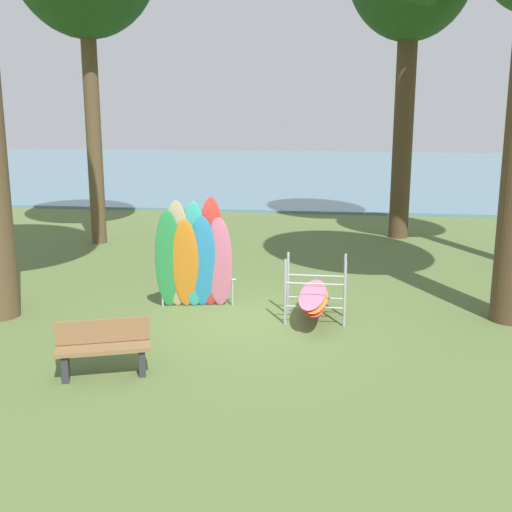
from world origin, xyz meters
TOP-DOWN VIEW (x-y plane):
  - ground_plane at (0.00, 0.00)m, footprint 80.00×80.00m
  - lake_water at (0.00, 30.97)m, footprint 80.00×36.00m
  - leaning_board_pile at (-1.22, 0.51)m, footprint 1.61×0.99m
  - board_storage_rack at (1.17, 0.18)m, footprint 1.15×2.13m
  - park_bench at (-1.84, -2.86)m, footprint 1.46×0.85m

SIDE VIEW (x-z plane):
  - ground_plane at x=0.00m, z-range 0.00..0.00m
  - lake_water at x=0.00m, z-range 0.00..0.10m
  - park_bench at x=-1.84m, z-range 0.03..0.88m
  - board_storage_rack at x=1.17m, z-range -0.15..1.10m
  - leaning_board_pile at x=-1.22m, z-range -0.11..2.21m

